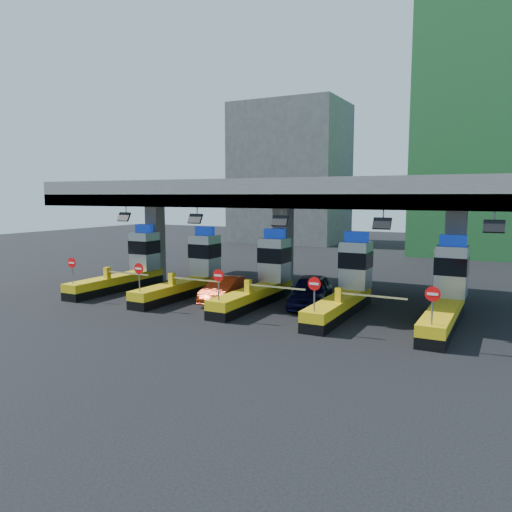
% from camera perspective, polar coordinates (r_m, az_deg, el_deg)
% --- Properties ---
extents(ground, '(120.00, 120.00, 0.00)m').
position_cam_1_polar(ground, '(28.84, 0.58, -5.35)').
color(ground, black).
rests_on(ground, ground).
extents(toll_canopy, '(28.00, 12.09, 7.00)m').
position_cam_1_polar(toll_canopy, '(30.76, 3.04, 6.91)').
color(toll_canopy, slate).
rests_on(toll_canopy, ground).
extents(toll_lane_far_left, '(4.43, 8.00, 4.16)m').
position_cam_1_polar(toll_lane_far_left, '(34.43, -14.20, -1.19)').
color(toll_lane_far_left, black).
rests_on(toll_lane_far_left, ground).
extents(toll_lane_left, '(4.43, 8.00, 4.16)m').
position_cam_1_polar(toll_lane_left, '(31.35, -7.35, -1.82)').
color(toll_lane_left, black).
rests_on(toll_lane_left, ground).
extents(toll_lane_center, '(4.43, 8.00, 4.16)m').
position_cam_1_polar(toll_lane_center, '(28.82, 0.84, -2.54)').
color(toll_lane_center, black).
rests_on(toll_lane_center, ground).
extents(toll_lane_right, '(4.43, 8.00, 4.16)m').
position_cam_1_polar(toll_lane_right, '(26.98, 10.39, -3.30)').
color(toll_lane_right, black).
rests_on(toll_lane_right, ground).
extents(toll_lane_far_right, '(4.43, 8.00, 4.16)m').
position_cam_1_polar(toll_lane_far_right, '(25.98, 21.00, -4.04)').
color(toll_lane_far_right, black).
rests_on(toll_lane_far_right, ground).
extents(bg_building_concrete, '(14.00, 10.00, 18.00)m').
position_cam_1_polar(bg_building_concrete, '(66.78, 3.94, 9.37)').
color(bg_building_concrete, '#4C4C49').
rests_on(bg_building_concrete, ground).
extents(van, '(3.08, 5.40, 1.73)m').
position_cam_1_polar(van, '(27.95, 6.25, -3.98)').
color(van, black).
rests_on(van, ground).
extents(red_car, '(2.20, 4.59, 1.45)m').
position_cam_1_polar(red_car, '(29.07, -3.63, -3.81)').
color(red_car, '#B92E0E').
rests_on(red_car, ground).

